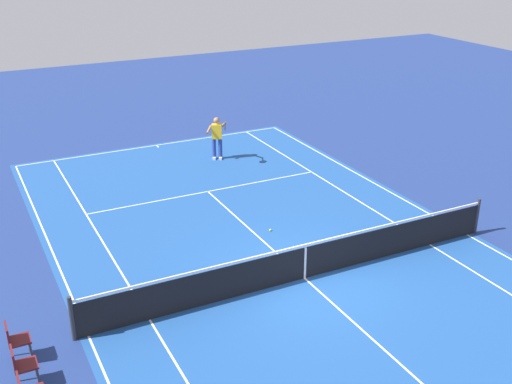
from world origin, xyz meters
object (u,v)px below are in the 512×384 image
object	(u,v)px
tennis_player_near	(217,136)
tennis_ball	(270,230)
tennis_net	(305,261)
spectator_chair_6	(15,339)
spectator_chair_5	(21,364)

from	to	relation	value
tennis_player_near	tennis_ball	bearing A→B (deg)	170.20
tennis_net	spectator_chair_6	size ratio (longest dim) A/B	13.30
tennis_ball	spectator_chair_5	bearing A→B (deg)	117.19
tennis_ball	spectator_chair_5	world-z (taller)	spectator_chair_5
spectator_chair_5	spectator_chair_6	size ratio (longest dim) A/B	1.00
tennis_ball	spectator_chair_6	size ratio (longest dim) A/B	0.08
spectator_chair_5	spectator_chair_6	bearing A→B (deg)	0.00
tennis_net	spectator_chair_5	world-z (taller)	tennis_net
tennis_player_near	spectator_chair_5	distance (m)	13.43
spectator_chair_5	spectator_chair_6	xyz separation A→B (m)	(0.89, 0.00, 0.00)
tennis_player_near	spectator_chair_5	bearing A→B (deg)	140.21
tennis_net	tennis_player_near	distance (m)	9.41
tennis_ball	tennis_player_near	bearing A→B (deg)	-9.80
tennis_ball	spectator_chair_5	size ratio (longest dim) A/B	0.08
tennis_player_near	tennis_ball	size ratio (longest dim) A/B	25.71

